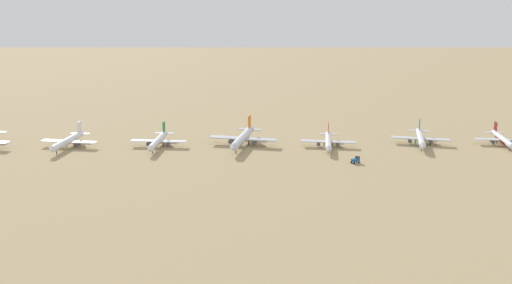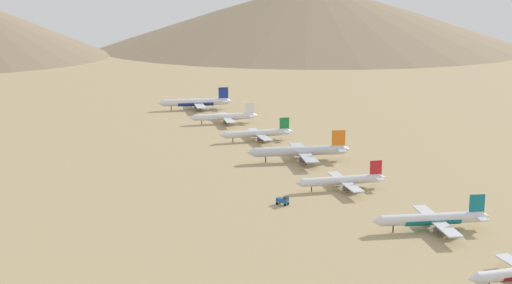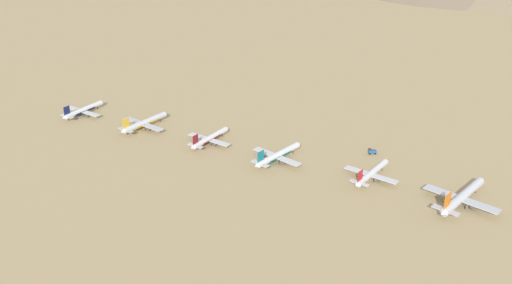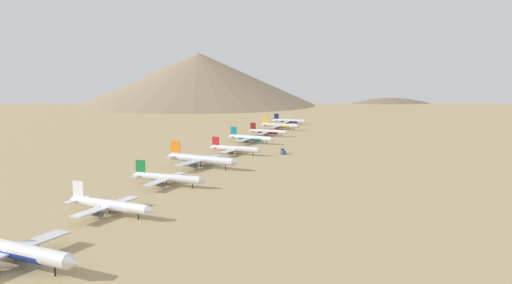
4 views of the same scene
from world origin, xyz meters
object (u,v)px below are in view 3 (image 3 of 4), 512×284
Objects in this scene: parked_jet_4 at (372,173)px; service_truck at (372,151)px; parked_jet_8 at (83,110)px; parked_jet_3 at (462,197)px; parked_jet_6 at (210,138)px; parked_jet_7 at (145,123)px; parked_jet_5 at (278,155)px.

parked_jet_4 is 36.20m from service_truck.
parked_jet_4 is 228.44m from parked_jet_8.
parked_jet_3 is 55.71m from parked_jet_4.
parked_jet_7 reaches higher than parked_jet_6.
parked_jet_4 is 0.94× the size of parked_jet_5.
parked_jet_5 is at bearing 93.82° from parked_jet_3.
parked_jet_5 is (-7.81, 116.99, -0.90)m from parked_jet_3.
parked_jet_7 is at bearing 93.42° from parked_jet_3.
parked_jet_3 is 1.19× the size of parked_jet_7.
parked_jet_7 is 1.10× the size of parked_jet_8.
parked_jet_7 reaches higher than service_truck.
parked_jet_3 is 77.63m from service_truck.
parked_jet_4 is at bearing -81.40° from parked_jet_5.
parked_jet_5 reaches higher than parked_jet_4.
service_truck is at bearing -48.15° from parked_jet_5.
service_truck is at bearing -72.86° from parked_jet_7.
service_truck is at bearing -75.84° from parked_jet_8.
parked_jet_3 reaches higher than parked_jet_8.
parked_jet_8 is at bearing 95.14° from parked_jet_4.
parked_jet_5 is 8.26× the size of service_truck.
parked_jet_3 is 283.84m from parked_jet_8.
parked_jet_7 reaches higher than parked_jet_4.
parked_jet_4 reaches higher than parked_jet_8.
parked_jet_7 is (-13.52, 226.42, -0.91)m from parked_jet_3.
parked_jet_8 is at bearing 93.86° from parked_jet_5.
parked_jet_8 is 220.67m from service_truck.
parked_jet_7 is at bearing 92.99° from parked_jet_5.
parked_jet_4 reaches higher than service_truck.
parked_jet_6 is at bearing 95.31° from parked_jet_4.
service_truck is at bearing 22.05° from parked_jet_4.
parked_jet_4 is at bearing 88.49° from parked_jet_3.
parked_jet_6 is 110.66m from service_truck.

